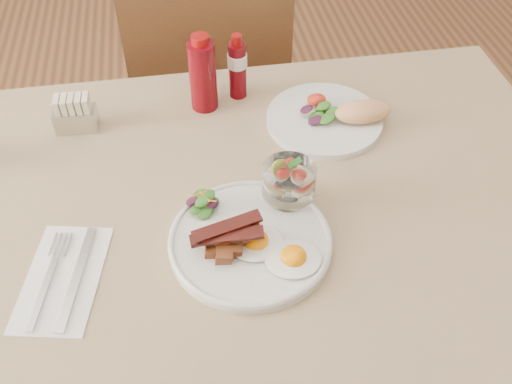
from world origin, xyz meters
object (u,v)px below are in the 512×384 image
object	(u,v)px
main_plate	(250,242)
second_plate	(333,116)
chair_far	(210,93)
ketchup_bottle	(203,75)
sugar_caddy	(75,115)
table	(242,236)
fruit_cup	(289,181)
hot_sauce_bottle	(237,67)

from	to	relation	value
main_plate	second_plate	size ratio (longest dim) A/B	1.07
chair_far	second_plate	bearing A→B (deg)	-63.74
ketchup_bottle	second_plate	bearing A→B (deg)	-21.44
ketchup_bottle	sugar_caddy	world-z (taller)	ketchup_bottle
ketchup_bottle	table	bearing A→B (deg)	-83.51
chair_far	ketchup_bottle	size ratio (longest dim) A/B	5.40
fruit_cup	chair_far	bearing A→B (deg)	96.84
fruit_cup	sugar_caddy	xyz separation A→B (m)	(-0.39, 0.29, -0.03)
chair_far	main_plate	bearing A→B (deg)	-89.85
table	sugar_caddy	xyz separation A→B (m)	(-0.31, 0.27, 0.12)
sugar_caddy	fruit_cup	bearing A→B (deg)	-34.93
ketchup_bottle	sugar_caddy	xyz separation A→B (m)	(-0.27, -0.03, -0.05)
second_plate	ketchup_bottle	bearing A→B (deg)	158.56
chair_far	table	bearing A→B (deg)	-90.00
chair_far	second_plate	world-z (taller)	chair_far
ketchup_bottle	hot_sauce_bottle	bearing A→B (deg)	19.68
table	main_plate	size ratio (longest dim) A/B	4.75
main_plate	second_plate	xyz separation A→B (m)	(0.22, 0.30, 0.01)
fruit_cup	hot_sauce_bottle	bearing A→B (deg)	96.40
chair_far	fruit_cup	size ratio (longest dim) A/B	9.67
main_plate	ketchup_bottle	world-z (taller)	ketchup_bottle
sugar_caddy	ketchup_bottle	bearing A→B (deg)	9.35
main_plate	sugar_caddy	size ratio (longest dim) A/B	3.18
hot_sauce_bottle	second_plate	bearing A→B (deg)	-35.24
table	second_plate	xyz separation A→B (m)	(0.23, 0.20, 0.11)
second_plate	sugar_caddy	bearing A→B (deg)	172.56
table	second_plate	world-z (taller)	second_plate
fruit_cup	hot_sauce_bottle	world-z (taller)	hot_sauce_bottle
main_plate	ketchup_bottle	size ratio (longest dim) A/B	1.63
second_plate	hot_sauce_bottle	size ratio (longest dim) A/B	1.74
main_plate	ketchup_bottle	xyz separation A→B (m)	(-0.04, 0.40, 0.07)
ketchup_bottle	fruit_cup	bearing A→B (deg)	-70.36
main_plate	fruit_cup	distance (m)	0.13
fruit_cup	sugar_caddy	distance (m)	0.49
hot_sauce_bottle	sugar_caddy	xyz separation A→B (m)	(-0.35, -0.06, -0.04)
second_plate	ketchup_bottle	size ratio (longest dim) A/B	1.51
sugar_caddy	table	bearing A→B (deg)	-39.50
hot_sauce_bottle	main_plate	bearing A→B (deg)	-95.35
fruit_cup	sugar_caddy	size ratio (longest dim) A/B	1.09
chair_far	main_plate	distance (m)	0.80
hot_sauce_bottle	sugar_caddy	distance (m)	0.35
table	fruit_cup	size ratio (longest dim) A/B	13.83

